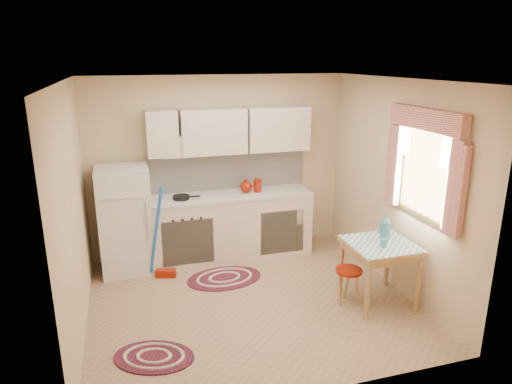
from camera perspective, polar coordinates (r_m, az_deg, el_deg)
The scene contains 14 objects.
room_shell at distance 5.11m, azimuth 0.21°, elevation 3.79°, with size 3.64×3.60×2.52m.
fridge at distance 6.13m, azimuth -16.00°, elevation -3.42°, with size 0.65×0.60×1.40m, color white.
broom at distance 5.85m, azimuth -11.49°, elevation -5.10°, with size 0.28×0.12×1.20m, color blue, non-canonical shape.
base_cabinets at distance 6.41m, azimuth -3.29°, elevation -4.37°, with size 2.25×0.60×0.88m, color beige.
countertop at distance 6.26m, azimuth -3.36°, elevation -0.44°, with size 2.27×0.62×0.04m, color silver.
frying_pan at distance 6.09m, azimuth -9.33°, elevation -0.67°, with size 0.22×0.22×0.05m, color black.
red_kettle at distance 6.29m, azimuth -1.29°, elevation 0.69°, with size 0.18×0.16×0.18m, color #911705, non-canonical shape.
red_canister at distance 6.33m, azimuth 0.18°, elevation 0.73°, with size 0.11×0.11×0.16m, color #911705.
table at distance 5.45m, azimuth 15.05°, elevation -9.76°, with size 0.72×0.72×0.72m, color tan.
stool at distance 5.42m, azimuth 11.42°, elevation -11.43°, with size 0.30×0.30×0.42m, color #911705.
coffee_pot at distance 5.41m, azimuth 15.89°, elevation -4.28°, with size 0.14×0.12×0.28m, color teal, non-canonical shape.
mug at distance 5.20m, azimuth 15.70°, elevation -6.19°, with size 0.07×0.07×0.10m, color teal.
rug_center at distance 5.94m, azimuth -3.96°, elevation -10.69°, with size 0.96×0.64×0.02m, color maroon, non-canonical shape.
rug_left at distance 4.67m, azimuth -12.63°, elevation -19.48°, with size 0.77×0.51×0.02m, color maroon, non-canonical shape.
Camera 1 is at (-1.28, -4.54, 2.72)m, focal length 32.00 mm.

